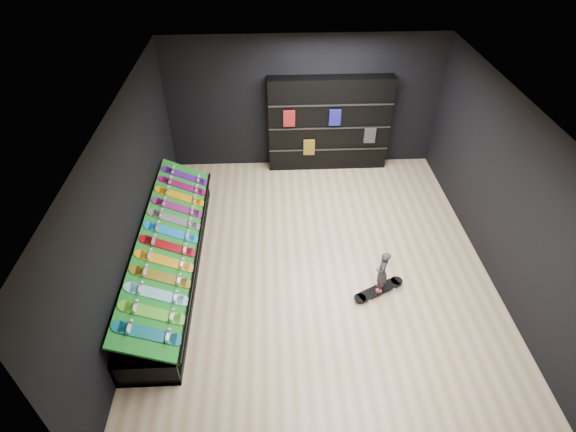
{
  "coord_description": "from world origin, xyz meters",
  "views": [
    {
      "loc": [
        -0.78,
        -5.69,
        5.76
      ],
      "look_at": [
        -0.5,
        0.2,
        1.0
      ],
      "focal_mm": 28.0,
      "sensor_mm": 36.0,
      "label": 1
    }
  ],
  "objects_px": {
    "child": "(381,279)",
    "floor_skateboard": "(379,291)",
    "back_shelving": "(329,124)",
    "display_rack": "(171,260)"
  },
  "relations": [
    {
      "from": "display_rack",
      "to": "child",
      "type": "relative_size",
      "value": 9.31
    },
    {
      "from": "display_rack",
      "to": "child",
      "type": "xyz_separation_m",
      "value": [
        3.53,
        -0.69,
        0.08
      ]
    },
    {
      "from": "back_shelving",
      "to": "display_rack",
      "type": "bearing_deg",
      "value": -133.11
    },
    {
      "from": "back_shelving",
      "to": "floor_skateboard",
      "type": "relative_size",
      "value": 2.75
    },
    {
      "from": "display_rack",
      "to": "back_shelving",
      "type": "distance_m",
      "value": 4.62
    },
    {
      "from": "back_shelving",
      "to": "floor_skateboard",
      "type": "xyz_separation_m",
      "value": [
        0.43,
        -4.01,
        -1.03
      ]
    },
    {
      "from": "display_rack",
      "to": "floor_skateboard",
      "type": "bearing_deg",
      "value": -10.99
    },
    {
      "from": "display_rack",
      "to": "floor_skateboard",
      "type": "xyz_separation_m",
      "value": [
        3.53,
        -0.69,
        -0.21
      ]
    },
    {
      "from": "child",
      "to": "floor_skateboard",
      "type": "bearing_deg",
      "value": 180.0
    },
    {
      "from": "back_shelving",
      "to": "child",
      "type": "bearing_deg",
      "value": -83.93
    }
  ]
}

